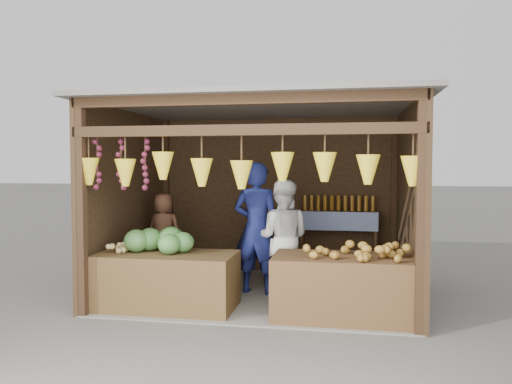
# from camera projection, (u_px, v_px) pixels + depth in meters

# --- Properties ---
(ground) EXTENTS (80.00, 80.00, 0.00)m
(ground) POSITION_uv_depth(u_px,v_px,m) (262.00, 293.00, 7.06)
(ground) COLOR #514F49
(ground) RESTS_ON ground
(stall_structure) EXTENTS (4.30, 3.30, 2.66)m
(stall_structure) POSITION_uv_depth(u_px,v_px,m) (259.00, 176.00, 6.94)
(stall_structure) COLOR slate
(stall_structure) RESTS_ON ground
(back_shelf) EXTENTS (1.25, 0.32, 1.32)m
(back_shelf) POSITION_uv_depth(u_px,v_px,m) (338.00, 223.00, 8.09)
(back_shelf) COLOR #382314
(back_shelf) RESTS_ON ground
(counter_left) EXTENTS (1.74, 0.85, 0.71)m
(counter_left) POSITION_uv_depth(u_px,v_px,m) (166.00, 281.00, 6.27)
(counter_left) COLOR #493318
(counter_left) RESTS_ON ground
(counter_right) EXTENTS (1.66, 0.85, 0.75)m
(counter_right) POSITION_uv_depth(u_px,v_px,m) (344.00, 288.00, 5.85)
(counter_right) COLOR #51371B
(counter_right) RESTS_ON ground
(stool) EXTENTS (0.29, 0.29, 0.27)m
(stool) POSITION_uv_depth(u_px,v_px,m) (164.00, 277.00, 7.51)
(stool) COLOR black
(stool) RESTS_ON ground
(man_standing) EXTENTS (0.74, 0.55, 1.86)m
(man_standing) POSITION_uv_depth(u_px,v_px,m) (257.00, 228.00, 6.97)
(man_standing) COLOR #151B50
(man_standing) RESTS_ON ground
(woman_standing) EXTENTS (0.81, 0.64, 1.62)m
(woman_standing) POSITION_uv_depth(u_px,v_px,m) (282.00, 238.00, 6.89)
(woman_standing) COLOR silver
(woman_standing) RESTS_ON ground
(vendor_seated) EXTENTS (0.60, 0.45, 1.13)m
(vendor_seated) POSITION_uv_depth(u_px,v_px,m) (164.00, 231.00, 7.47)
(vendor_seated) COLOR #513020
(vendor_seated) RESTS_ON stool
(melon_pile) EXTENTS (1.00, 0.50, 0.32)m
(melon_pile) POSITION_uv_depth(u_px,v_px,m) (160.00, 240.00, 6.33)
(melon_pile) COLOR #15511A
(melon_pile) RESTS_ON counter_left
(tanfruit_pile) EXTENTS (0.34, 0.40, 0.13)m
(tanfruit_pile) POSITION_uv_depth(u_px,v_px,m) (118.00, 247.00, 6.35)
(tanfruit_pile) COLOR #9E8F49
(tanfruit_pile) RESTS_ON counter_left
(mango_pile) EXTENTS (1.40, 0.64, 0.22)m
(mango_pile) POSITION_uv_depth(u_px,v_px,m) (353.00, 248.00, 5.74)
(mango_pile) COLOR #B53F18
(mango_pile) RESTS_ON counter_right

